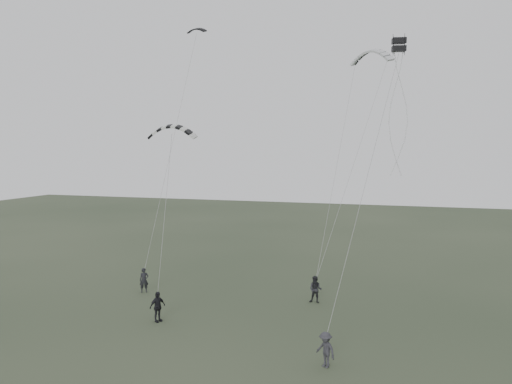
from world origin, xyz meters
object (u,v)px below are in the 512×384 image
(flyer_right, at_px, (316,289))
(kite_pale_large, at_px, (371,51))
(flyer_center, at_px, (157,307))
(flyer_left, at_px, (144,280))
(kite_striped, at_px, (172,126))
(flyer_far, at_px, (326,350))
(kite_dark_small, at_px, (197,29))
(kite_box, at_px, (399,45))

(flyer_right, distance_m, kite_pale_large, 19.50)
(flyer_right, distance_m, flyer_center, 10.61)
(flyer_center, bearing_deg, flyer_left, 63.32)
(flyer_left, distance_m, kite_striped, 11.55)
(flyer_right, bearing_deg, flyer_left, -170.39)
(flyer_left, xyz_separation_m, flyer_center, (3.97, -5.28, 0.03))
(kite_striped, bearing_deg, flyer_left, 139.57)
(flyer_far, bearing_deg, kite_dark_small, 163.89)
(flyer_right, relative_size, kite_striped, 0.57)
(kite_striped, xyz_separation_m, kite_box, (14.22, 0.04, 4.36))
(flyer_center, height_order, flyer_far, flyer_center)
(kite_box, bearing_deg, kite_dark_small, 138.35)
(flyer_right, xyz_separation_m, kite_dark_small, (-11.54, 6.68, 19.52))
(flyer_left, height_order, flyer_right, flyer_right)
(flyer_left, distance_m, kite_box, 23.29)
(flyer_left, bearing_deg, kite_box, -37.57)
(flyer_right, xyz_separation_m, kite_striped, (-9.09, -2.90, 10.94))
(kite_dark_small, xyz_separation_m, kite_striped, (2.45, -9.58, -8.58))
(flyer_far, height_order, kite_striped, kite_striped)
(kite_dark_small, relative_size, kite_box, 2.22)
(flyer_center, distance_m, kite_box, 20.72)
(flyer_left, bearing_deg, flyer_center, -85.38)
(flyer_left, relative_size, kite_box, 2.36)
(flyer_far, xyz_separation_m, kite_pale_large, (0.36, 18.46, 17.31))
(flyer_right, xyz_separation_m, kite_box, (5.13, -2.86, 15.29))
(kite_striped, bearing_deg, flyer_far, -44.46)
(flyer_left, xyz_separation_m, flyer_far, (14.65, -8.54, -0.04))
(flyer_right, relative_size, kite_dark_small, 1.09)
(flyer_left, height_order, kite_pale_large, kite_pale_large)
(flyer_far, xyz_separation_m, kite_striped, (-11.40, 6.88, 11.00))
(flyer_far, height_order, kite_pale_large, kite_pale_large)
(flyer_center, relative_size, kite_striped, 0.58)
(flyer_left, relative_size, kite_pale_large, 0.50)
(flyer_center, xyz_separation_m, kite_box, (13.50, 3.67, 15.29))
(flyer_far, bearing_deg, flyer_center, -163.13)
(flyer_right, bearing_deg, kite_box, -25.32)
(flyer_left, bearing_deg, kite_pale_large, 1.21)
(flyer_far, distance_m, kite_pale_large, 25.31)
(kite_pale_large, bearing_deg, kite_dark_small, -147.44)
(kite_striped, bearing_deg, flyer_right, 4.35)
(flyer_left, relative_size, flyer_center, 0.97)
(kite_dark_small, bearing_deg, kite_box, -23.41)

